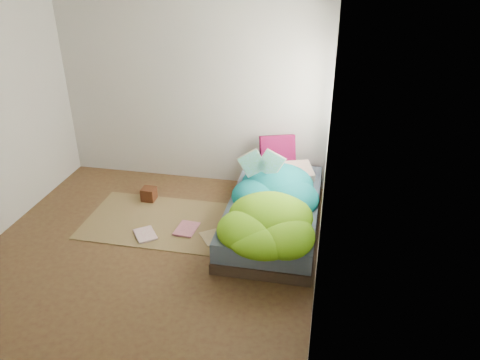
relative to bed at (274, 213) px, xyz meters
name	(u,v)px	position (x,y,z in m)	size (l,w,h in m)	color
ground	(150,250)	(-1.22, -0.72, -0.17)	(3.50, 3.50, 0.00)	#492A1C
room_walls	(136,102)	(-1.21, -0.71, 1.46)	(3.54, 3.54, 2.62)	beige
bed	(274,213)	(0.00, 0.00, 0.00)	(1.00, 2.00, 0.34)	#35251C
duvet	(272,196)	(0.00, -0.22, 0.34)	(0.96, 1.84, 0.34)	#075C6E
rug	(155,221)	(-1.37, -0.17, -0.16)	(1.60, 1.10, 0.01)	brown
pillow_floral	(290,173)	(0.11, 0.61, 0.23)	(0.55, 0.34, 0.12)	white
pillow_magenta	(278,153)	(-0.07, 0.83, 0.39)	(0.44, 0.14, 0.44)	#4C051E
open_book	(262,156)	(-0.17, 0.15, 0.64)	(0.43, 0.09, 0.26)	green
wooden_box	(149,194)	(-1.61, 0.28, -0.07)	(0.16, 0.16, 0.16)	#3B160D
floor_book_a	(136,237)	(-1.45, -0.56, -0.15)	(0.21, 0.29, 0.02)	silver
floor_book_b	(177,228)	(-1.06, -0.29, -0.14)	(0.23, 0.31, 0.03)	#C5717B
floor_book_c	(203,240)	(-0.71, -0.47, -0.15)	(0.21, 0.29, 0.02)	tan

